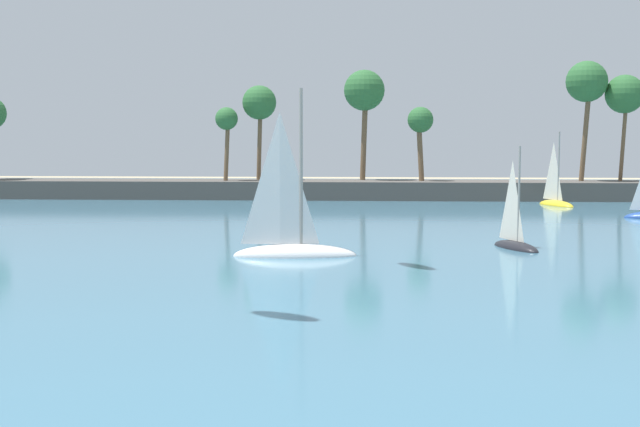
% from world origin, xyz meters
% --- Properties ---
extents(sea, '(220.00, 114.39, 0.06)m').
position_xyz_m(sea, '(0.00, 66.88, 0.03)').
color(sea, teal).
rests_on(sea, ground).
extents(palm_headland, '(93.61, 6.50, 13.17)m').
position_xyz_m(palm_headland, '(0.66, 84.31, 3.49)').
color(palm_headland, '#514C47').
rests_on(palm_headland, ground).
extents(sailboat_mid_bay, '(6.36, 2.38, 9.03)m').
position_xyz_m(sailboat_mid_bay, '(-1.99, 43.11, 0.87)').
color(sailboat_mid_bay, white).
rests_on(sailboat_mid_bay, sea).
extents(sailboat_toward_headland, '(2.65, 4.24, 5.92)m').
position_xyz_m(sailboat_toward_headland, '(9.71, 46.89, 0.59)').
color(sailboat_toward_headland, black).
rests_on(sailboat_toward_headland, sea).
extents(sailboat_far_left, '(3.10, 4.93, 6.88)m').
position_xyz_m(sailboat_far_left, '(17.89, 76.85, 0.68)').
color(sailboat_far_left, yellow).
rests_on(sailboat_far_left, sea).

